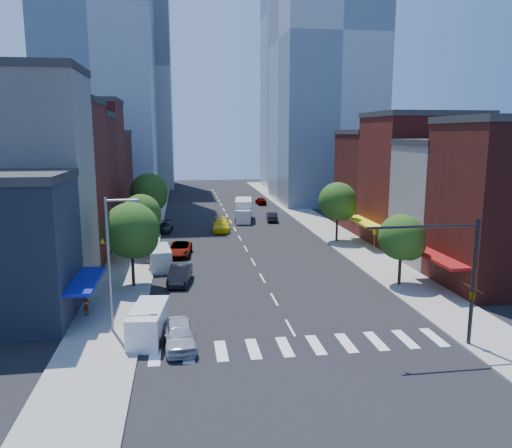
{
  "coord_description": "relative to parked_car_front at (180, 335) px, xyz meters",
  "views": [
    {
      "loc": [
        -7.12,
        -31.75,
        13.24
      ],
      "look_at": [
        -0.51,
        12.58,
        5.0
      ],
      "focal_mm": 35.0,
      "sensor_mm": 36.0,
      "label": 1
    }
  ],
  "objects": [
    {
      "name": "ground",
      "position": [
        7.5,
        2.0,
        -0.81
      ],
      "size": [
        220.0,
        220.0,
        0.0
      ],
      "primitive_type": "plane",
      "color": "black",
      "rests_on": "ground"
    },
    {
      "name": "sidewalk_left",
      "position": [
        -5.0,
        42.0,
        -0.74
      ],
      "size": [
        5.0,
        120.0,
        0.15
      ],
      "primitive_type": "cube",
      "color": "gray",
      "rests_on": "ground"
    },
    {
      "name": "sidewalk_right",
      "position": [
        20.0,
        42.0,
        -0.74
      ],
      "size": [
        5.0,
        120.0,
        0.15
      ],
      "primitive_type": "cube",
      "color": "gray",
      "rests_on": "ground"
    },
    {
      "name": "crosswalk",
      "position": [
        7.5,
        -1.0,
        -0.81
      ],
      "size": [
        19.0,
        3.0,
        0.01
      ],
      "primitive_type": "cube",
      "color": "silver",
      "rests_on": "ground"
    },
    {
      "name": "bldg_left_1",
      "position": [
        -13.5,
        14.0,
        8.19
      ],
      "size": [
        12.0,
        8.0,
        18.0
      ],
      "primitive_type": "cube",
      "color": "#B9B5AA",
      "rests_on": "ground"
    },
    {
      "name": "bldg_left_2",
      "position": [
        -13.5,
        22.5,
        7.19
      ],
      "size": [
        12.0,
        9.0,
        16.0
      ],
      "primitive_type": "cube",
      "color": "maroon",
      "rests_on": "ground"
    },
    {
      "name": "bldg_left_3",
      "position": [
        -13.5,
        31.0,
        6.69
      ],
      "size": [
        12.0,
        8.0,
        15.0
      ],
      "primitive_type": "cube",
      "color": "#4B1512",
      "rests_on": "ground"
    },
    {
      "name": "bldg_left_4",
      "position": [
        -13.5,
        39.5,
        7.69
      ],
      "size": [
        12.0,
        9.0,
        17.0
      ],
      "primitive_type": "cube",
      "color": "maroon",
      "rests_on": "ground"
    },
    {
      "name": "bldg_left_5",
      "position": [
        -13.5,
        49.0,
        5.69
      ],
      "size": [
        12.0,
        10.0,
        13.0
      ],
      "primitive_type": "cube",
      "color": "#4B1512",
      "rests_on": "ground"
    },
    {
      "name": "bldg_right_1",
      "position": [
        28.5,
        17.0,
        5.19
      ],
      "size": [
        12.0,
        8.0,
        12.0
      ],
      "primitive_type": "cube",
      "color": "#B9B5AA",
      "rests_on": "ground"
    },
    {
      "name": "bldg_right_2",
      "position": [
        28.5,
        26.0,
        6.69
      ],
      "size": [
        12.0,
        10.0,
        15.0
      ],
      "primitive_type": "cube",
      "color": "maroon",
      "rests_on": "ground"
    },
    {
      "name": "bldg_right_3",
      "position": [
        28.5,
        36.0,
        5.69
      ],
      "size": [
        12.0,
        10.0,
        13.0
      ],
      "primitive_type": "cube",
      "color": "#4B1512",
      "rests_on": "ground"
    },
    {
      "name": "tower_nw",
      "position": [
        -14.5,
        72.0,
        34.19
      ],
      "size": [
        20.0,
        22.0,
        70.0
      ],
      "primitive_type": "cube",
      "color": "#8C99A8",
      "rests_on": "ground"
    },
    {
      "name": "tower_ne",
      "position": [
        27.5,
        64.0,
        29.19
      ],
      "size": [
        18.0,
        20.0,
        60.0
      ],
      "primitive_type": "cube",
      "color": "#9EA5AD",
      "rests_on": "ground"
    },
    {
      "name": "tower_far_e",
      "position": [
        31.5,
        87.0,
        39.19
      ],
      "size": [
        22.0,
        22.0,
        80.0
      ],
      "primitive_type": "cube",
      "color": "#8C99A8",
      "rests_on": "ground"
    },
    {
      "name": "tower_far_w",
      "position": [
        -10.5,
        97.0,
        27.19
      ],
      "size": [
        18.0,
        18.0,
        56.0
      ],
      "primitive_type": "cube",
      "color": "#9EA5AD",
      "rests_on": "ground"
    },
    {
      "name": "traffic_signal",
      "position": [
        17.44,
        -2.5,
        3.34
      ],
      "size": [
        7.24,
        2.24,
        8.0
      ],
      "color": "black",
      "rests_on": "sidewalk_right"
    },
    {
      "name": "streetlight",
      "position": [
        -4.31,
        3.0,
        4.46
      ],
      "size": [
        2.25,
        0.25,
        9.0
      ],
      "color": "slate",
      "rests_on": "sidewalk_left"
    },
    {
      "name": "tree_left_near",
      "position": [
        -3.85,
        12.92,
        4.05
      ],
      "size": [
        4.8,
        4.8,
        7.3
      ],
      "color": "black",
      "rests_on": "sidewalk_left"
    },
    {
      "name": "tree_left_mid",
      "position": [
        -3.85,
        23.92,
        3.71
      ],
      "size": [
        4.2,
        4.2,
        6.65
      ],
      "color": "black",
      "rests_on": "sidewalk_left"
    },
    {
      "name": "tree_left_far",
      "position": [
        -3.85,
        37.92,
        4.39
      ],
      "size": [
        5.0,
        5.0,
        7.75
      ],
      "color": "black",
      "rests_on": "sidewalk_left"
    },
    {
      "name": "tree_right_near",
      "position": [
        19.15,
        9.92,
        3.38
      ],
      "size": [
        4.0,
        4.0,
        6.2
      ],
      "color": "black",
      "rests_on": "sidewalk_right"
    },
    {
      "name": "tree_right_far",
      "position": [
        19.15,
        27.92,
        4.05
      ],
      "size": [
        4.6,
        4.6,
        7.2
      ],
      "color": "black",
      "rests_on": "sidewalk_right"
    },
    {
      "name": "parked_car_front",
      "position": [
        0.0,
        0.0,
        0.0
      ],
      "size": [
        2.18,
        4.86,
        1.62
      ],
      "primitive_type": "imported",
      "rotation": [
        0.0,
        0.0,
        0.05
      ],
      "color": "#AAAAAF",
      "rests_on": "ground"
    },
    {
      "name": "parked_car_second",
      "position": [
        0.0,
        13.55,
        -0.01
      ],
      "size": [
        2.35,
        5.08,
        1.61
      ],
      "primitive_type": "imported",
      "rotation": [
        0.0,
        0.0,
        -0.13
      ],
      "color": "black",
      "rests_on": "ground"
    },
    {
      "name": "parked_car_third",
      "position": [
        -0.03,
        23.86,
        -0.09
      ],
      "size": [
        2.91,
        5.43,
        1.45
      ],
      "primitive_type": "imported",
      "rotation": [
        0.0,
        0.0,
        -0.1
      ],
      "color": "#999999",
      "rests_on": "ground"
    },
    {
      "name": "parked_car_rear",
      "position": [
        -2.0,
        37.42,
        -0.17
      ],
      "size": [
        2.21,
        4.55,
        1.27
      ],
      "primitive_type": "imported",
      "rotation": [
        0.0,
        0.0,
        -0.1
      ],
      "color": "black",
      "rests_on": "ground"
    },
    {
      "name": "cargo_van_near",
      "position": [
        -2.02,
        1.49,
        0.24
      ],
      "size": [
        2.6,
        5.2,
        2.13
      ],
      "rotation": [
        0.0,
        0.0,
        -0.12
      ],
      "color": "silver",
      "rests_on": "ground"
    },
    {
      "name": "cargo_van_far",
      "position": [
        -1.98,
        18.77,
        0.24
      ],
      "size": [
        2.59,
        5.21,
        2.13
      ],
      "rotation": [
        0.0,
        0.0,
        0.12
      ],
      "color": "silver",
      "rests_on": "ground"
    },
    {
      "name": "taxi",
      "position": [
        5.56,
        36.94,
        0.01
      ],
      "size": [
        2.81,
        5.83,
        1.64
      ],
      "primitive_type": "imported",
      "rotation": [
        0.0,
        0.0,
        -0.09
      ],
      "color": "yellow",
      "rests_on": "ground"
    },
    {
      "name": "traffic_car_oncoming",
      "position": [
        13.72,
        43.39,
        -0.1
      ],
      "size": [
        1.97,
        4.44,
        1.42
      ],
      "primitive_type": "imported",
      "rotation": [
        0.0,
        0.0,
        3.03
      ],
      "color": "black",
      "rests_on": "ground"
    },
    {
      "name": "traffic_car_far",
      "position": [
        14.9,
        61.3,
        -0.14
      ],
      "size": [
        1.8,
        4.05,
        1.35
      ],
      "primitive_type": "imported",
      "rotation": [
        0.0,
        0.0,
        3.19
      ],
      "color": "#999999",
      "rests_on": "ground"
    },
    {
      "name": "box_truck",
      "position": [
        9.56,
        44.77,
        0.7
      ],
      "size": [
        3.32,
        8.17,
        3.19
      ],
      "rotation": [
        0.0,
        0.0,
        -0.13
      ],
      "color": "silver",
      "rests_on": "ground"
    },
    {
      "name": "pedestrian_near",
      "position": [
        -6.73,
        6.21,
        0.12
      ],
      "size": [
        0.54,
        0.66,
        1.57
      ],
      "primitive_type": "imported",
      "rotation": [
        0.0,
        0.0,
        1.24
      ],
      "color": "#999999",
      "rests_on": "sidewalk_left"
    },
    {
      "name": "pedestrian_far",
      "position": [
        -3.0,
        18.15,
        0.1
      ],
      "size": [
        0.77,
        0.88,
        1.53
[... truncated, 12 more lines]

